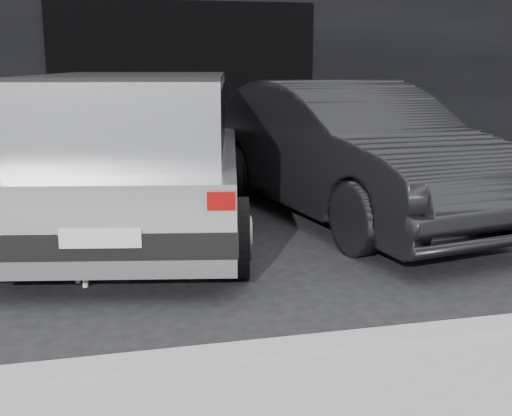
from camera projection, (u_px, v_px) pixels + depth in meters
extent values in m
plane|color=black|center=(137.00, 249.00, 6.03)|extent=(80.00, 80.00, 0.00)
cube|color=black|center=(169.00, 16.00, 11.39)|extent=(34.00, 4.00, 5.00)
cube|color=black|center=(185.00, 90.00, 9.75)|extent=(4.00, 0.10, 2.60)
cube|color=gray|center=(333.00, 350.00, 3.78)|extent=(18.00, 0.25, 0.12)
cube|color=#B3B5B8|center=(142.00, 179.00, 6.60)|extent=(2.73, 4.60, 0.69)
cube|color=#B3B5B8|center=(136.00, 114.00, 6.23)|extent=(2.22, 3.15, 0.69)
cube|color=black|center=(136.00, 114.00, 6.23)|extent=(2.21, 3.04, 0.55)
cube|color=black|center=(103.00, 244.00, 4.60)|extent=(1.94, 0.55, 0.20)
cube|color=black|center=(163.00, 159.00, 8.64)|extent=(1.94, 0.55, 0.20)
cube|color=silver|center=(100.00, 239.00, 4.49)|extent=(0.57, 0.13, 0.13)
cube|color=#8C0707|center=(221.00, 201.00, 4.47)|extent=(0.20, 0.07, 0.13)
cube|color=black|center=(135.00, 76.00, 6.15)|extent=(2.17, 2.87, 0.03)
cylinder|color=black|center=(234.00, 238.00, 5.17)|extent=(0.37, 0.70, 0.66)
cylinder|color=slate|center=(250.00, 238.00, 5.18)|extent=(0.09, 0.36, 0.36)
cylinder|color=black|center=(84.00, 175.00, 8.06)|extent=(0.37, 0.70, 0.66)
cylinder|color=slate|center=(73.00, 175.00, 8.06)|extent=(0.09, 0.36, 0.36)
cylinder|color=black|center=(233.00, 174.00, 8.13)|extent=(0.37, 0.70, 0.66)
cylinder|color=slate|center=(244.00, 174.00, 8.14)|extent=(0.09, 0.36, 0.36)
imported|color=black|center=(347.00, 150.00, 7.12)|extent=(2.42, 4.81, 1.51)
ellipsoid|color=beige|center=(187.00, 261.00, 5.31)|extent=(0.41, 0.54, 0.19)
ellipsoid|color=beige|center=(183.00, 263.00, 5.19)|extent=(0.27, 0.27, 0.18)
ellipsoid|color=black|center=(179.00, 264.00, 5.06)|extent=(0.17, 0.16, 0.12)
sphere|color=black|center=(177.00, 267.00, 5.01)|extent=(0.06, 0.06, 0.06)
cone|color=black|center=(184.00, 257.00, 5.05)|extent=(0.06, 0.07, 0.07)
cone|color=black|center=(175.00, 256.00, 5.06)|extent=(0.06, 0.07, 0.07)
cylinder|color=black|center=(190.00, 276.00, 5.18)|extent=(0.04, 0.04, 0.06)
cylinder|color=black|center=(175.00, 275.00, 5.20)|extent=(0.04, 0.04, 0.06)
cylinder|color=black|center=(198.00, 265.00, 5.46)|extent=(0.04, 0.04, 0.06)
cylinder|color=black|center=(184.00, 264.00, 5.48)|extent=(0.04, 0.04, 0.06)
cylinder|color=black|center=(194.00, 256.00, 5.58)|extent=(0.04, 0.27, 0.08)
ellipsoid|color=white|center=(99.00, 260.00, 5.13)|extent=(0.59, 0.48, 0.23)
ellipsoid|color=white|center=(114.00, 254.00, 5.20)|extent=(0.31, 0.31, 0.19)
ellipsoid|color=white|center=(128.00, 242.00, 5.27)|extent=(0.19, 0.19, 0.13)
sphere|color=white|center=(135.00, 242.00, 5.31)|extent=(0.06, 0.06, 0.06)
cone|color=white|center=(124.00, 234.00, 5.28)|extent=(0.08, 0.07, 0.07)
cone|color=white|center=(129.00, 236.00, 5.22)|extent=(0.08, 0.07, 0.07)
cylinder|color=white|center=(113.00, 267.00, 5.30)|extent=(0.04, 0.04, 0.13)
cylinder|color=white|center=(121.00, 271.00, 5.20)|extent=(0.04, 0.04, 0.13)
cylinder|color=white|center=(78.00, 275.00, 5.10)|extent=(0.04, 0.04, 0.13)
cylinder|color=white|center=(85.00, 279.00, 5.00)|extent=(0.04, 0.04, 0.13)
cylinder|color=white|center=(65.00, 274.00, 4.95)|extent=(0.23, 0.24, 0.09)
ellipsoid|color=gray|center=(89.00, 261.00, 5.04)|extent=(0.24, 0.22, 0.10)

